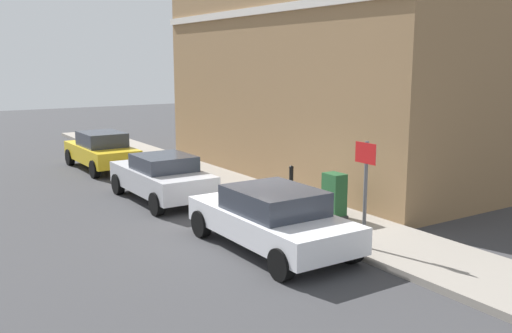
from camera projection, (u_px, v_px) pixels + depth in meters
ground at (250, 232)px, 13.74m from camera, size 80.00×80.00×0.00m
sidewalk at (207, 178)px, 19.76m from camera, size 2.34×30.00×0.15m
corner_building at (343, 44)px, 20.25m from camera, size 7.33×13.04×9.36m
car_white at (272, 218)px, 12.35m from camera, size 1.98×4.34×1.39m
car_silver at (162, 177)px, 16.71m from camera, size 1.85×4.09×1.40m
car_yellow at (102, 150)px, 21.60m from camera, size 1.83×4.18×1.44m
utility_cabinet at (334, 197)px, 14.38m from camera, size 0.46×0.61×1.15m
bollard_near_cabinet at (291, 182)px, 16.06m from camera, size 0.14×0.14×1.04m
street_sign at (365, 178)px, 11.91m from camera, size 0.08×0.60×2.30m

